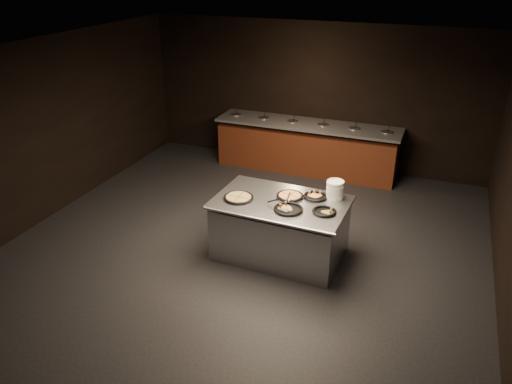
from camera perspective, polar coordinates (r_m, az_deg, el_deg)
room at (r=6.72m, az=-2.33°, el=2.81°), size 7.02×8.02×2.92m
salad_bar at (r=10.22m, az=5.76°, el=4.78°), size 3.70×0.83×1.18m
serving_counter at (r=7.27m, az=2.78°, el=-4.31°), size 1.91×1.26×0.90m
plate_stack at (r=7.16m, az=9.03°, el=0.25°), size 0.25×0.25×0.26m
pan_veggie_whole at (r=7.10m, az=-2.01°, el=-0.63°), size 0.43×0.43×0.04m
pan_cheese_whole at (r=7.16m, az=3.89°, el=-0.42°), size 0.39×0.39×0.04m
pan_cheese_slices_a at (r=7.18m, az=6.79°, el=-0.49°), size 0.34×0.34×0.04m
pan_cheese_slices_b at (r=6.80m, az=3.72°, el=-1.95°), size 0.40×0.40×0.04m
pan_veggie_slices at (r=6.78m, az=7.81°, el=-2.21°), size 0.33×0.33×0.04m
server_left at (r=6.95m, az=3.77°, el=-0.77°), size 0.09×0.31×0.15m
server_right at (r=6.80m, az=2.45°, el=-1.27°), size 0.35×0.14×0.17m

